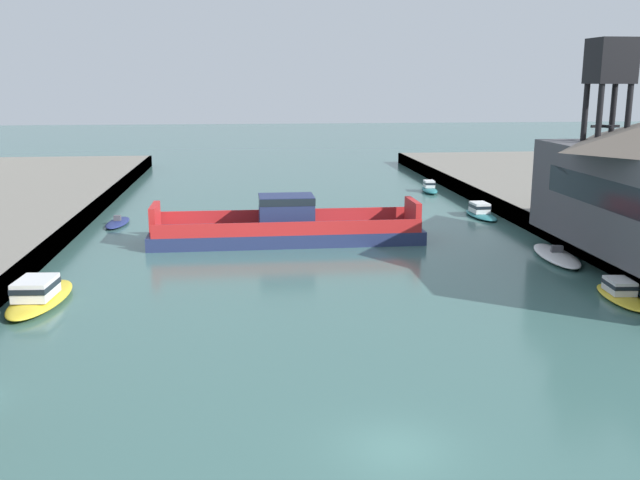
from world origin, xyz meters
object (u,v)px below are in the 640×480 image
at_px(moored_boat_far_left, 429,188).
at_px(moored_boat_upstream_a, 556,256).
at_px(moored_boat_near_right, 39,295).
at_px(crane_tower, 609,85).
at_px(chain_ferry, 287,228).
at_px(moored_boat_mid_right, 621,292).
at_px(moored_boat_far_right, 118,223).
at_px(moored_boat_mid_left, 480,211).

distance_m(moored_boat_far_left, moored_boat_upstream_a, 32.83).
distance_m(moored_boat_near_right, crane_tower, 42.55).
xyz_separation_m(chain_ferry, moored_boat_upstream_a, (19.75, -8.20, -0.86)).
bearing_deg(moored_boat_far_left, moored_boat_upstream_a, -88.09).
bearing_deg(crane_tower, chain_ferry, 166.20).
xyz_separation_m(moored_boat_mid_right, crane_tower, (4.55, 12.22, 12.30)).
bearing_deg(moored_boat_far_right, moored_boat_upstream_a, -25.59).
relative_size(moored_boat_near_right, moored_boat_far_left, 1.61).
height_order(moored_boat_mid_left, moored_boat_upstream_a, moored_boat_mid_left).
bearing_deg(moored_boat_mid_right, chain_ferry, 136.95).
xyz_separation_m(moored_boat_upstream_a, crane_tower, (4.18, 2.32, 12.46)).
xyz_separation_m(moored_boat_mid_right, moored_boat_far_right, (-34.58, 26.64, -0.23)).
relative_size(moored_boat_far_left, moored_boat_upstream_a, 0.65).
bearing_deg(moored_boat_far_left, crane_tower, -80.18).
xyz_separation_m(moored_boat_mid_left, moored_boat_far_left, (-0.98, 15.74, -0.01)).
bearing_deg(moored_boat_near_right, moored_boat_upstream_a, 11.51).
bearing_deg(moored_boat_mid_left, crane_tower, -73.76).
bearing_deg(moored_boat_far_right, moored_boat_mid_left, 0.55).
distance_m(moored_boat_mid_left, moored_boat_mid_right, 26.97).
distance_m(chain_ferry, moored_boat_near_right, 22.04).
bearing_deg(moored_boat_upstream_a, moored_boat_far_left, 91.91).
relative_size(moored_boat_mid_left, moored_boat_upstream_a, 0.79).
relative_size(moored_boat_mid_left, moored_boat_mid_right, 1.06).
xyz_separation_m(moored_boat_mid_left, crane_tower, (4.29, -14.75, 12.23)).
distance_m(moored_boat_far_left, crane_tower, 33.27).
xyz_separation_m(moored_boat_mid_left, moored_boat_far_right, (-34.83, -0.33, -0.31)).
height_order(moored_boat_far_right, moored_boat_upstream_a, moored_boat_upstream_a).
xyz_separation_m(moored_boat_near_right, moored_boat_mid_left, (35.36, 24.30, -0.11)).
bearing_deg(moored_boat_near_right, crane_tower, 13.54).
bearing_deg(moored_boat_mid_right, moored_boat_upstream_a, 87.85).
height_order(moored_boat_mid_right, moored_boat_upstream_a, moored_boat_mid_right).
bearing_deg(moored_boat_near_right, moored_boat_mid_left, 34.49).
height_order(moored_boat_near_right, moored_boat_mid_left, moored_boat_near_right).
distance_m(moored_boat_mid_right, crane_tower, 17.93).
relative_size(moored_boat_mid_left, moored_boat_far_right, 1.09).
xyz_separation_m(chain_ferry, moored_boat_mid_right, (19.37, -18.10, -0.71)).
bearing_deg(moored_boat_mid_left, moored_boat_near_right, -145.51).
relative_size(moored_boat_mid_right, moored_boat_upstream_a, 0.74).
relative_size(moored_boat_far_right, moored_boat_upstream_a, 0.72).
height_order(moored_boat_mid_left, crane_tower, crane_tower).
bearing_deg(moored_boat_upstream_a, moored_boat_mid_right, -92.15).
bearing_deg(moored_boat_near_right, chain_ferry, 44.44).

